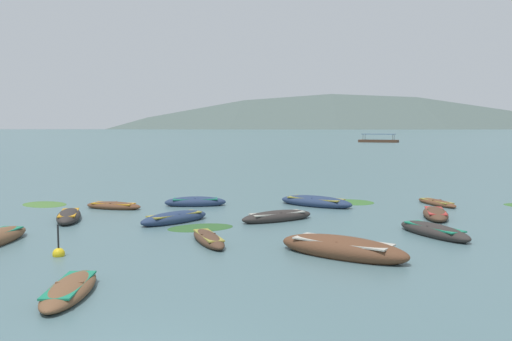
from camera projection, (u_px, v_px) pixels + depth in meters
The scene contains 20 objects.
ground_plane at pixel (272, 128), 1502.92m from camera, with size 6000.00×6000.00×0.00m, color slate.
mountain_1 at pixel (110, 87), 2149.76m from camera, with size 1081.84×1081.84×333.38m, color slate.
mountain_2 at pixel (305, 55), 1815.00m from camera, with size 1922.27×1922.27×509.06m, color #4C5B56.
rowboat_0 at pixel (208, 239), 19.40m from camera, with size 1.98×3.34×0.47m.
rowboat_1 at pixel (277, 217), 23.96m from camera, with size 3.64×2.76×0.60m.
rowboat_2 at pixel (435, 214), 24.81m from camera, with size 1.74×3.58×0.55m.
rowboat_3 at pixel (114, 206), 27.51m from camera, with size 3.27×1.71×0.46m.
rowboat_4 at pixel (434, 231), 20.67m from camera, with size 2.58×3.77×0.60m.
rowboat_5 at pixel (70, 290), 13.32m from camera, with size 1.25×3.37×0.48m.
rowboat_6 at pixel (175, 218), 23.54m from camera, with size 3.21×3.36×0.62m.
rowboat_7 at pixel (316, 202), 28.52m from camera, with size 4.36×3.54×0.68m.
rowboat_8 at pixel (195, 202), 28.55m from camera, with size 3.44×1.52×0.63m.
rowboat_9 at pixel (437, 203), 28.84m from camera, with size 1.80×3.24×0.37m.
rowboat_10 at pixel (342, 248), 17.37m from camera, with size 4.61×3.69×0.84m.
rowboat_13 at pixel (69, 216), 24.04m from camera, with size 1.91×3.53×0.61m.
ferry_0 at pixel (378, 141), 146.47m from camera, with size 11.33×7.45×2.54m.
mooring_buoy at pixel (59, 253), 17.39m from camera, with size 0.40×0.40×1.19m.
weed_patch_2 at pixel (45, 205), 28.98m from camera, with size 2.89×2.06×0.14m, color #477033.
weed_patch_3 at pixel (352, 202), 29.81m from camera, with size 2.52×2.31×0.14m, color #38662D.
weed_patch_4 at pixel (201, 228), 22.28m from camera, with size 2.84×1.79×0.14m, color #2D5628.
Camera 1 is at (2.42, -8.45, 4.29)m, focal length 36.71 mm.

